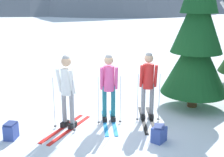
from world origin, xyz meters
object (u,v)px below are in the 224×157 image
Objects in this scene: pine_tree_far at (197,36)px; skier_in_pink at (109,84)px; backpack_on_snow_front at (159,134)px; backpack_on_snow_beside at (11,131)px; skier_in_red at (148,82)px; skier_in_white at (67,89)px.

skier_in_pink is at bearing -145.56° from pine_tree_far.
pine_tree_far reaches higher than backpack_on_snow_front.
backpack_on_snow_front is 3.30m from backpack_on_snow_beside.
skier_in_red is 1.98m from pine_tree_far.
skier_in_pink is at bearing 35.06° from backpack_on_snow_beside.
skier_in_white is 1.03× the size of skier_in_pink.
backpack_on_snow_beside is (-3.27, -0.47, 0.00)m from backpack_on_snow_front.
pine_tree_far is 11.42× the size of backpack_on_snow_front.
pine_tree_far reaches higher than skier_in_white.
backpack_on_snow_beside is at bearing -171.85° from backpack_on_snow_front.
skier_in_pink is 4.42× the size of backpack_on_snow_front.
pine_tree_far is at bearing 34.44° from skier_in_pink.
skier_in_white is at bearing 171.51° from backpack_on_snow_front.
skier_in_white reaches higher than backpack_on_snow_front.
skier_in_white is 1.06m from skier_in_pink.
skier_in_white is 0.40× the size of pine_tree_far.
skier_in_white reaches higher than skier_in_red.
skier_in_white reaches higher than backpack_on_snow_beside.
pine_tree_far is (1.22, 1.13, 1.07)m from skier_in_red.
backpack_on_snow_front is (-0.87, -2.40, -1.88)m from pine_tree_far.
backpack_on_snow_beside is (-2.91, -1.73, -0.81)m from skier_in_red.
skier_in_red reaches higher than skier_in_pink.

